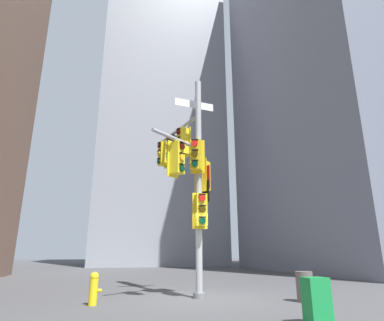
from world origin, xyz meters
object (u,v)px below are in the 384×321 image
fire_hydrant (94,288)px  trash_bin (305,287)px  signal_pole_assembly (187,166)px  newspaper_box (317,301)px

fire_hydrant → trash_bin: size_ratio=1.02×
signal_pole_assembly → trash_bin: size_ratio=8.99×
newspaper_box → fire_hydrant: bearing=140.3°
fire_hydrant → trash_bin: fire_hydrant is taller
signal_pole_assembly → newspaper_box: signal_pole_assembly is taller
fire_hydrant → newspaper_box: newspaper_box is taller
newspaper_box → trash_bin: (1.48, 2.69, -0.03)m
newspaper_box → trash_bin: bearing=61.2°
fire_hydrant → newspaper_box: size_ratio=0.96×
trash_bin → signal_pole_assembly: bearing=146.1°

